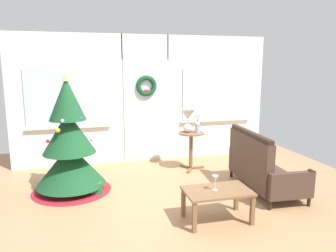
# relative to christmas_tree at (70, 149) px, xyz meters

# --- Properties ---
(ground_plane) EXTENTS (6.76, 6.76, 0.00)m
(ground_plane) POSITION_rel_christmas_tree_xyz_m (1.48, -0.74, -0.67)
(ground_plane) COLOR #AD7F56
(back_wall_with_door) EXTENTS (5.20, 0.19, 2.55)m
(back_wall_with_door) POSITION_rel_christmas_tree_xyz_m (1.48, 1.34, 0.61)
(back_wall_with_door) COLOR white
(back_wall_with_door) RESTS_ON ground
(christmas_tree) EXTENTS (1.23, 1.23, 1.85)m
(christmas_tree) POSITION_rel_christmas_tree_xyz_m (0.00, 0.00, 0.00)
(christmas_tree) COLOR #4C331E
(christmas_tree) RESTS_ON ground
(settee_sofa) EXTENTS (0.81, 1.54, 0.96)m
(settee_sofa) POSITION_rel_christmas_tree_xyz_m (2.88, -0.78, -0.30)
(settee_sofa) COLOR black
(settee_sofa) RESTS_ON ground
(side_table) EXTENTS (0.50, 0.48, 0.72)m
(side_table) POSITION_rel_christmas_tree_xyz_m (2.17, 0.50, -0.16)
(side_table) COLOR brown
(side_table) RESTS_ON ground
(table_lamp) EXTENTS (0.28, 0.28, 0.44)m
(table_lamp) POSITION_rel_christmas_tree_xyz_m (2.11, 0.54, 0.33)
(table_lamp) COLOR silver
(table_lamp) RESTS_ON side_table
(flower_vase) EXTENTS (0.11, 0.10, 0.35)m
(flower_vase) POSITION_rel_christmas_tree_xyz_m (2.27, 0.44, 0.16)
(flower_vase) COLOR #99ADBC
(flower_vase) RESTS_ON side_table
(coffee_table) EXTENTS (0.85, 0.53, 0.41)m
(coffee_table) POSITION_rel_christmas_tree_xyz_m (1.81, -1.54, -0.32)
(coffee_table) COLOR brown
(coffee_table) RESTS_ON ground
(wine_glass) EXTENTS (0.08, 0.08, 0.20)m
(wine_glass) POSITION_rel_christmas_tree_xyz_m (1.78, -1.54, -0.12)
(wine_glass) COLOR silver
(wine_glass) RESTS_ON coffee_table
(gift_box) EXTENTS (0.18, 0.16, 0.18)m
(gift_box) POSITION_rel_christmas_tree_xyz_m (0.37, -0.24, -0.58)
(gift_box) COLOR #266633
(gift_box) RESTS_ON ground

